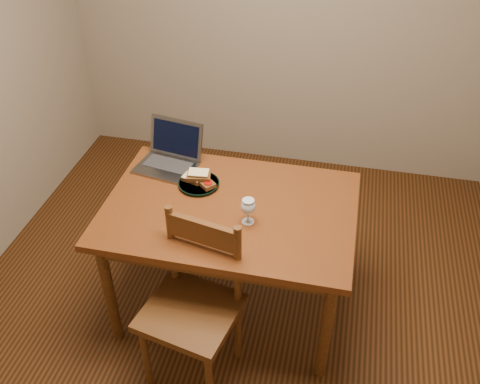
% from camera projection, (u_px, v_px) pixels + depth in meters
% --- Properties ---
extents(floor, '(3.20, 3.20, 0.02)m').
position_uv_depth(floor, '(235.00, 302.00, 3.23)').
color(floor, black).
rests_on(floor, ground).
extents(table, '(1.30, 0.90, 0.74)m').
position_uv_depth(table, '(230.00, 219.00, 2.82)').
color(table, '#431D0B').
rests_on(table, floor).
extents(chair, '(0.51, 0.50, 0.47)m').
position_uv_depth(chair, '(192.00, 301.00, 2.57)').
color(chair, '#361C0B').
rests_on(chair, floor).
extents(plate, '(0.23, 0.23, 0.02)m').
position_uv_depth(plate, '(199.00, 184.00, 2.91)').
color(plate, black).
rests_on(plate, table).
extents(sandwich_cheese, '(0.12, 0.09, 0.03)m').
position_uv_depth(sandwich_cheese, '(193.00, 178.00, 2.91)').
color(sandwich_cheese, '#381E0C').
rests_on(sandwich_cheese, plate).
extents(sandwich_tomato, '(0.13, 0.12, 0.03)m').
position_uv_depth(sandwich_tomato, '(206.00, 182.00, 2.88)').
color(sandwich_tomato, '#381E0C').
rests_on(sandwich_tomato, plate).
extents(sandwich_top, '(0.14, 0.10, 0.04)m').
position_uv_depth(sandwich_top, '(199.00, 175.00, 2.88)').
color(sandwich_top, '#381E0C').
rests_on(sandwich_top, plate).
extents(milk_glass, '(0.07, 0.07, 0.14)m').
position_uv_depth(milk_glass, '(248.00, 211.00, 2.63)').
color(milk_glass, white).
rests_on(milk_glass, table).
extents(laptop, '(0.37, 0.35, 0.24)m').
position_uv_depth(laptop, '(171.00, 154.00, 3.05)').
color(laptop, slate).
rests_on(laptop, table).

